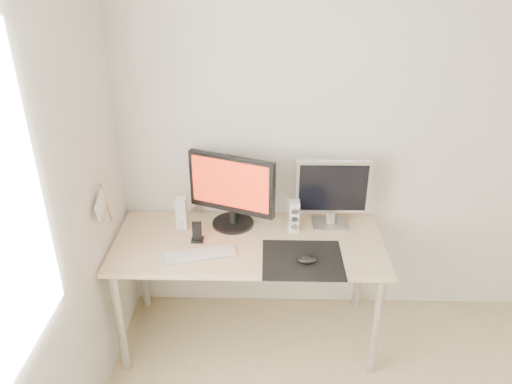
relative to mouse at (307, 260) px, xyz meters
name	(u,v)px	position (x,y,z in m)	size (l,w,h in m)	color
wall_back	(403,138)	(0.60, 0.59, 0.50)	(3.50, 3.50, 0.00)	silver
mousepad	(303,260)	(-0.02, 0.03, -0.02)	(0.45, 0.40, 0.00)	black
mouse	(307,260)	(0.00, 0.00, 0.00)	(0.11, 0.06, 0.04)	black
desk	(249,252)	(-0.33, 0.22, -0.10)	(1.60, 0.70, 0.73)	#D1B587
main_monitor	(232,189)	(-0.44, 0.40, 0.23)	(0.53, 0.34, 0.47)	black
second_monitor	(332,190)	(0.17, 0.42, 0.22)	(0.45, 0.16, 0.43)	#B1B1B3
speaker_left	(182,213)	(-0.75, 0.38, 0.08)	(0.06, 0.08, 0.20)	silver
speaker_right	(294,216)	(-0.06, 0.35, 0.08)	(0.06, 0.08, 0.20)	silver
keyboard	(200,254)	(-0.60, 0.06, -0.01)	(0.44, 0.22, 0.02)	#B2B2B4
phone_dock	(197,235)	(-0.63, 0.21, 0.02)	(0.07, 0.06, 0.13)	black
pennant	(102,204)	(-1.12, 0.08, 0.30)	(0.01, 0.23, 0.29)	#A57F54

